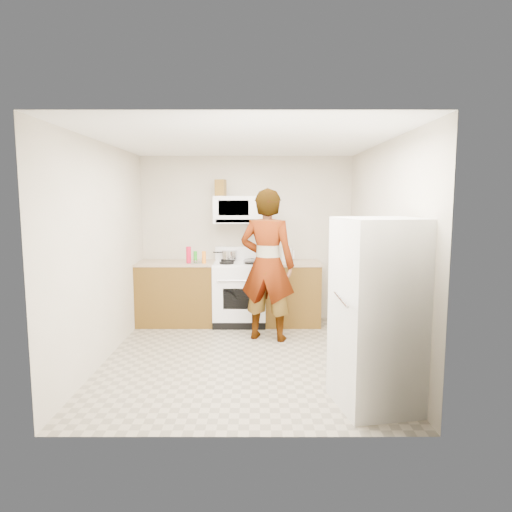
{
  "coord_description": "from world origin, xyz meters",
  "views": [
    {
      "loc": [
        0.15,
        -5.18,
        1.87
      ],
      "look_at": [
        0.14,
        0.55,
        1.14
      ],
      "focal_mm": 32.0,
      "sensor_mm": 36.0,
      "label": 1
    }
  ],
  "objects_px": {
    "person": "(267,265)",
    "kettle": "(287,255)",
    "gas_range": "(240,292)",
    "saucepan": "(229,255)",
    "fridge": "(379,314)",
    "microwave": "(240,210)"
  },
  "relations": [
    {
      "from": "person",
      "to": "kettle",
      "type": "relative_size",
      "value": 10.79
    },
    {
      "from": "gas_range",
      "to": "person",
      "type": "height_order",
      "value": "person"
    },
    {
      "from": "kettle",
      "to": "saucepan",
      "type": "xyz_separation_m",
      "value": [
        -0.87,
        0.05,
        -0.01
      ]
    },
    {
      "from": "person",
      "to": "kettle",
      "type": "height_order",
      "value": "person"
    },
    {
      "from": "gas_range",
      "to": "saucepan",
      "type": "distance_m",
      "value": 0.58
    },
    {
      "from": "gas_range",
      "to": "saucepan",
      "type": "bearing_deg",
      "value": 131.54
    },
    {
      "from": "fridge",
      "to": "saucepan",
      "type": "xyz_separation_m",
      "value": [
        -1.49,
        2.9,
        0.17
      ]
    },
    {
      "from": "saucepan",
      "to": "person",
      "type": "bearing_deg",
      "value": -59.31
    },
    {
      "from": "gas_range",
      "to": "microwave",
      "type": "distance_m",
      "value": 1.22
    },
    {
      "from": "person",
      "to": "fridge",
      "type": "distance_m",
      "value": 2.19
    },
    {
      "from": "fridge",
      "to": "kettle",
      "type": "bearing_deg",
      "value": 91.63
    },
    {
      "from": "person",
      "to": "kettle",
      "type": "xyz_separation_m",
      "value": [
        0.31,
        0.88,
        0.03
      ]
    },
    {
      "from": "fridge",
      "to": "saucepan",
      "type": "bearing_deg",
      "value": 106.48
    },
    {
      "from": "gas_range",
      "to": "saucepan",
      "type": "xyz_separation_m",
      "value": [
        -0.16,
        0.18,
        0.53
      ]
    },
    {
      "from": "kettle",
      "to": "person",
      "type": "bearing_deg",
      "value": -109.51
    },
    {
      "from": "gas_range",
      "to": "person",
      "type": "relative_size",
      "value": 0.57
    },
    {
      "from": "gas_range",
      "to": "person",
      "type": "distance_m",
      "value": 0.99
    },
    {
      "from": "gas_range",
      "to": "fridge",
      "type": "xyz_separation_m",
      "value": [
        1.34,
        -2.72,
        0.36
      ]
    },
    {
      "from": "gas_range",
      "to": "person",
      "type": "bearing_deg",
      "value": -62.37
    },
    {
      "from": "microwave",
      "to": "kettle",
      "type": "bearing_deg",
      "value": 0.48
    },
    {
      "from": "kettle",
      "to": "saucepan",
      "type": "bearing_deg",
      "value": 177.0
    },
    {
      "from": "gas_range",
      "to": "kettle",
      "type": "height_order",
      "value": "gas_range"
    }
  ]
}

